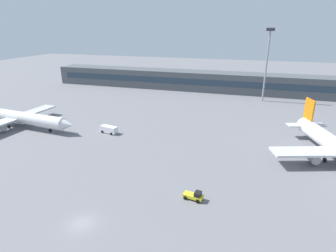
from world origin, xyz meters
TOP-DOWN VIEW (x-y plane):
  - ground_plane at (0.00, 40.00)m, footprint 400.00×400.00m
  - terminal_building at (0.00, 102.60)m, footprint 152.56×12.13m
  - airplane_near at (-44.32, 33.68)m, footprint 41.67×29.13m
  - baggage_tug_yellow at (15.79, 11.73)m, footprint 3.80×2.29m
  - service_van_white at (-15.26, 37.06)m, footprint 5.50×3.14m
  - floodlight_tower_west at (28.47, 89.42)m, footprint 3.20×0.80m

SIDE VIEW (x-z plane):
  - ground_plane at x=0.00m, z-range 0.00..0.00m
  - baggage_tug_yellow at x=15.79m, z-range -0.08..1.67m
  - service_van_white at x=-15.26m, z-range 0.07..2.15m
  - airplane_near at x=-44.32m, z-range -2.01..8.28m
  - terminal_building at x=0.00m, z-range 0.00..9.00m
  - floodlight_tower_west at x=28.47m, z-range 2.07..31.20m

